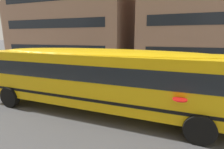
# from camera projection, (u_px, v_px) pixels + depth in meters

# --- Properties ---
(ground_plane) EXTENTS (400.00, 400.00, 0.00)m
(ground_plane) POSITION_uv_depth(u_px,v_px,m) (114.00, 97.00, 9.90)
(ground_plane) COLOR #4C4C4F
(sidewalk_far) EXTENTS (120.00, 3.00, 0.01)m
(sidewalk_far) POSITION_uv_depth(u_px,v_px,m) (139.00, 72.00, 17.19)
(sidewalk_far) COLOR gray
(sidewalk_far) RESTS_ON ground_plane
(lane_centreline) EXTENTS (110.00, 0.16, 0.01)m
(lane_centreline) POSITION_uv_depth(u_px,v_px,m) (114.00, 97.00, 9.90)
(lane_centreline) COLOR silver
(lane_centreline) RESTS_ON ground_plane
(school_bus) EXTENTS (13.18, 3.34, 2.93)m
(school_bus) POSITION_uv_depth(u_px,v_px,m) (102.00, 75.00, 7.73)
(school_bus) COLOR yellow
(school_bus) RESTS_ON ground_plane
(parked_car_silver_by_hydrant) EXTENTS (3.96, 1.99, 1.64)m
(parked_car_silver_by_hydrant) POSITION_uv_depth(u_px,v_px,m) (55.00, 63.00, 17.01)
(parked_car_silver_by_hydrant) COLOR #B7BABF
(parked_car_silver_by_hydrant) RESTS_ON ground_plane
(apartment_block_far_left) EXTENTS (17.21, 12.80, 13.30)m
(apartment_block_far_left) POSITION_uv_depth(u_px,v_px,m) (77.00, 17.00, 26.68)
(apartment_block_far_left) COLOR #93705B
(apartment_block_far_left) RESTS_ON ground_plane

